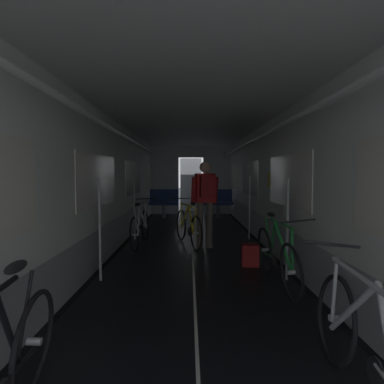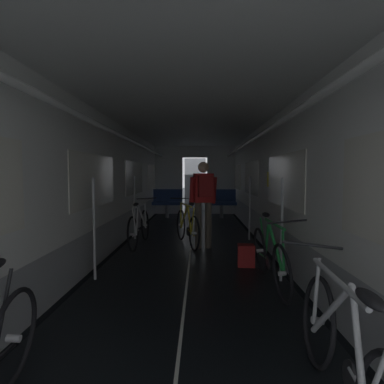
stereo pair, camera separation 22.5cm
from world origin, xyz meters
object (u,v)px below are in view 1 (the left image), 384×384
(bicycle_green, at_px, (276,256))
(backpack_on_floor, at_px, (250,255))
(bicycle_white, at_px, (140,227))
(bicycle_yellow_in_aisle, at_px, (188,226))
(bench_seat_far_left, at_px, (164,201))
(bench_seat_far_right, at_px, (218,201))
(bicycle_silver, at_px, (370,351))
(person_cyclist_aisle, at_px, (205,196))

(bicycle_green, relative_size, backpack_on_floor, 4.98)
(bicycle_white, height_order, bicycle_yellow_in_aisle, bicycle_white)
(bicycle_white, relative_size, bicycle_yellow_in_aisle, 1.04)
(bench_seat_far_left, xyz_separation_m, backpack_on_floor, (1.80, -5.32, -0.40))
(bicycle_green, distance_m, backpack_on_floor, 0.88)
(bicycle_white, xyz_separation_m, bicycle_yellow_in_aisle, (0.96, 0.08, 0.00))
(bench_seat_far_right, height_order, bicycle_yellow_in_aisle, bench_seat_far_right)
(bicycle_silver, bearing_deg, bench_seat_far_left, 103.07)
(bench_seat_far_right, relative_size, bicycle_silver, 0.58)
(person_cyclist_aisle, relative_size, backpack_on_floor, 4.96)
(bicycle_green, relative_size, bicycle_yellow_in_aisle, 1.04)
(bicycle_silver, bearing_deg, person_cyclist_aisle, 100.69)
(bench_seat_far_left, height_order, bicycle_green, bench_seat_far_left)
(bicycle_green, height_order, bicycle_white, bicycle_green)
(bicycle_green, xyz_separation_m, person_cyclist_aisle, (-0.83, 1.97, 0.63))
(bicycle_silver, relative_size, backpack_on_floor, 4.98)
(backpack_on_floor, bearing_deg, person_cyclist_aisle, 119.81)
(bench_seat_far_right, bearing_deg, bicycle_silver, -89.14)
(bench_seat_far_right, bearing_deg, bench_seat_far_left, 180.00)
(bench_seat_far_left, height_order, backpack_on_floor, bench_seat_far_left)
(bicycle_yellow_in_aisle, bearing_deg, bicycle_green, -62.57)
(bench_seat_far_left, xyz_separation_m, bicycle_white, (-0.14, -4.01, -0.18))
(bicycle_silver, bearing_deg, bicycle_yellow_in_aisle, 104.23)
(backpack_on_floor, bearing_deg, bicycle_green, -78.16)
(bicycle_white, xyz_separation_m, person_cyclist_aisle, (1.29, -0.18, 0.63))
(bench_seat_far_left, relative_size, bicycle_yellow_in_aisle, 0.60)
(bench_seat_far_right, bearing_deg, bicycle_yellow_in_aisle, -104.07)
(bicycle_green, height_order, backpack_on_floor, bicycle_green)
(bicycle_yellow_in_aisle, bearing_deg, bicycle_silver, -75.77)
(bicycle_yellow_in_aisle, bearing_deg, person_cyclist_aisle, -38.41)
(bicycle_silver, bearing_deg, backpack_on_floor, 92.35)
(bicycle_white, bearing_deg, bicycle_yellow_in_aisle, 5.04)
(bicycle_yellow_in_aisle, bearing_deg, backpack_on_floor, -54.91)
(bicycle_silver, xyz_separation_m, backpack_on_floor, (-0.12, 2.96, -0.21))
(bench_seat_far_left, bearing_deg, bicycle_white, -92.01)
(person_cyclist_aisle, bearing_deg, bench_seat_far_right, 81.18)
(bicycle_yellow_in_aisle, height_order, backpack_on_floor, bicycle_yellow_in_aisle)
(bicycle_white, relative_size, backpack_on_floor, 4.98)
(bicycle_silver, distance_m, bicycle_yellow_in_aisle, 4.50)
(bench_seat_far_left, bearing_deg, bicycle_green, -72.19)
(person_cyclist_aisle, bearing_deg, bicycle_silver, -79.31)
(backpack_on_floor, bearing_deg, bench_seat_far_right, 90.03)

